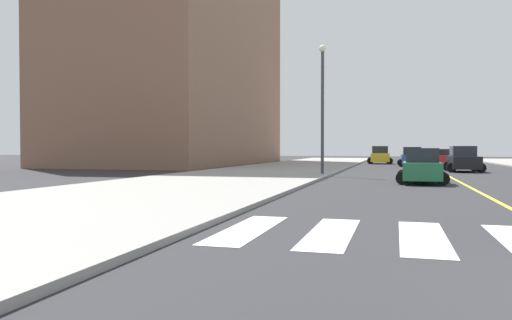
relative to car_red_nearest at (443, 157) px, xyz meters
name	(u,v)px	position (x,y,z in m)	size (l,w,h in m)	color
sidewalk_kerb_west	(229,178)	(-13.98, -31.57, -0.72)	(10.00, 120.00, 0.15)	gray
lane_divider_paint	(434,168)	(-1.78, -11.57, -0.79)	(0.16, 80.00, 0.01)	yellow
low_rise_brick_west	(180,52)	(-28.78, -5.68, 11.99)	(16.00, 32.00, 25.57)	brown
car_red_nearest	(443,157)	(0.00, 0.00, 0.00)	(2.45, 3.86, 1.71)	red
car_yellow_second	(380,156)	(-6.79, 0.79, 0.15)	(2.98, 4.65, 2.03)	gold
car_green_third	(422,167)	(-3.75, -31.76, 0.03)	(2.54, 4.01, 1.77)	#236B42
car_blue_fourth	(412,157)	(-3.53, -7.15, 0.09)	(2.71, 4.30, 1.91)	#2D479E
car_black_fifth	(463,160)	(-0.11, -17.62, 0.11)	(2.77, 4.39, 1.94)	black
street_lamp	(323,99)	(-9.54, -26.19, 4.14)	(0.44, 0.44, 8.21)	#38383D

